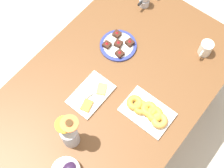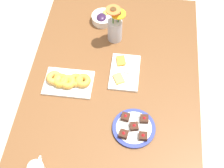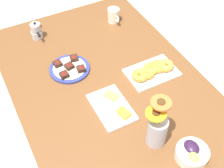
{
  "view_description": "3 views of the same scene",
  "coord_description": "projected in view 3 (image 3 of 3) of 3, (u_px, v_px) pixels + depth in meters",
  "views": [
    {
      "loc": [
        0.6,
        0.48,
        2.38
      ],
      "look_at": [
        0.0,
        0.0,
        0.78
      ],
      "focal_mm": 50.0,
      "sensor_mm": 36.0,
      "label": 1
    },
    {
      "loc": [
        -0.97,
        -0.12,
        2.24
      ],
      "look_at": [
        0.0,
        0.0,
        0.78
      ],
      "focal_mm": 50.0,
      "sensor_mm": 36.0,
      "label": 2
    },
    {
      "loc": [
        0.99,
        -0.52,
        1.99
      ],
      "look_at": [
        0.0,
        0.0,
        0.78
      ],
      "focal_mm": 50.0,
      "sensor_mm": 36.0,
      "label": 3
    }
  ],
  "objects": [
    {
      "name": "grape_bowl",
      "position": [
        192.0,
        153.0,
        1.38
      ],
      "size": [
        0.15,
        0.15,
        0.07
      ],
      "color": "white",
      "rests_on": "dining_table"
    },
    {
      "name": "croissant_platter",
      "position": [
        152.0,
        70.0,
        1.74
      ],
      "size": [
        0.19,
        0.29,
        0.05
      ],
      "color": "white",
      "rests_on": "dining_table"
    },
    {
      "name": "moka_pot",
      "position": [
        36.0,
        31.0,
        1.94
      ],
      "size": [
        0.11,
        0.07,
        0.12
      ],
      "color": "#B7B7BC",
      "rests_on": "dining_table"
    },
    {
      "name": "jam_cup_honey",
      "position": [
        37.0,
        25.0,
        2.03
      ],
      "size": [
        0.05,
        0.05,
        0.03
      ],
      "color": "white",
      "rests_on": "dining_table"
    },
    {
      "name": "ground_plane",
      "position": [
        112.0,
        158.0,
        2.22
      ],
      "size": [
        6.0,
        6.0,
        0.0
      ],
      "primitive_type": "plane",
      "color": "beige"
    },
    {
      "name": "flower_vase",
      "position": [
        157.0,
        129.0,
        1.39
      ],
      "size": [
        0.11,
        0.12,
        0.27
      ],
      "color": "#B2B2BC",
      "rests_on": "dining_table"
    },
    {
      "name": "coffee_mug",
      "position": [
        114.0,
        15.0,
        2.05
      ],
      "size": [
        0.11,
        0.08,
        0.09
      ],
      "color": "silver",
      "rests_on": "dining_table"
    },
    {
      "name": "dessert_plate",
      "position": [
        69.0,
        68.0,
        1.77
      ],
      "size": [
        0.23,
        0.23,
        0.05
      ],
      "color": "navy",
      "rests_on": "dining_table"
    },
    {
      "name": "dining_table",
      "position": [
        112.0,
        99.0,
        1.74
      ],
      "size": [
        1.6,
        1.0,
        0.74
      ],
      "color": "brown",
      "rests_on": "ground_plane"
    },
    {
      "name": "cheese_platter",
      "position": [
        112.0,
        107.0,
        1.58
      ],
      "size": [
        0.26,
        0.17,
        0.03
      ],
      "color": "white",
      "rests_on": "dining_table"
    }
  ]
}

